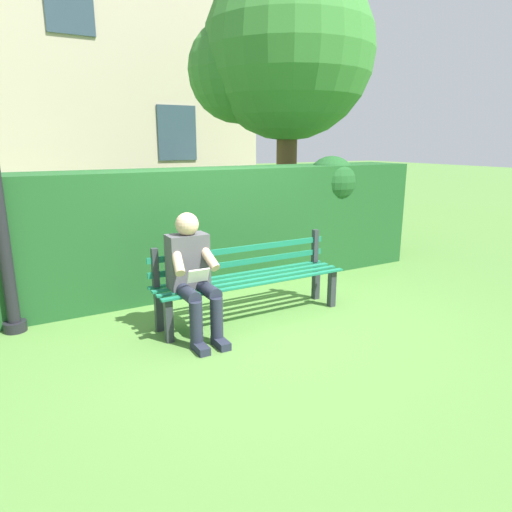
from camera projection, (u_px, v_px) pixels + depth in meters
The scene contains 6 objects.
ground at pixel (251, 317), 4.79m from camera, with size 60.00×60.00×0.00m, color #517F38.
park_bench at pixel (249, 278), 4.73m from camera, with size 2.07×0.46×0.83m.
person_seated at pixel (193, 272), 4.22m from camera, with size 0.44×0.73×1.17m.
hedge_backdrop at pixel (215, 224), 5.76m from camera, with size 5.98×0.86×1.62m.
tree at pixel (279, 57), 7.64m from camera, with size 3.05×2.90×4.72m.
building_facade at pixel (63, 61), 10.08m from camera, with size 8.23×3.05×7.14m.
Camera 1 is at (2.16, 3.92, 1.81)m, focal length 31.65 mm.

